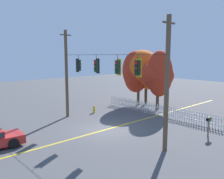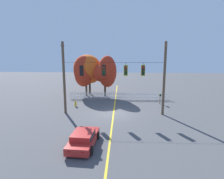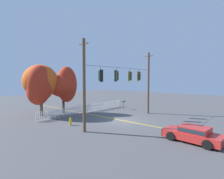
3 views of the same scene
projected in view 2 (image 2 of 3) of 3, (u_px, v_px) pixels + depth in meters
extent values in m
plane|color=#4C4C4F|center=(114.00, 114.00, 22.92)|extent=(80.00, 80.00, 0.00)
cube|color=gold|center=(114.00, 114.00, 22.92)|extent=(0.16, 36.00, 0.01)
cylinder|color=brown|center=(64.00, 78.00, 22.39)|extent=(0.28, 0.28, 7.95)
cylinder|color=brown|center=(164.00, 79.00, 21.88)|extent=(0.28, 0.28, 7.95)
cube|color=brown|center=(63.00, 46.00, 21.70)|extent=(0.10, 1.10, 0.10)
cube|color=brown|center=(166.00, 46.00, 21.19)|extent=(0.10, 1.10, 0.10)
cylinder|color=black|center=(114.00, 62.00, 21.79)|extent=(10.71, 0.02, 0.02)
cylinder|color=black|center=(82.00, 64.00, 22.00)|extent=(0.03, 0.03, 0.42)
cube|color=black|center=(82.00, 71.00, 22.00)|extent=(0.43, 0.02, 1.14)
cube|color=black|center=(82.00, 71.00, 22.13)|extent=(0.30, 0.24, 0.92)
cylinder|color=red|center=(82.00, 68.00, 22.20)|extent=(0.20, 0.03, 0.20)
cube|color=black|center=(82.00, 67.00, 22.22)|extent=(0.22, 0.12, 0.06)
cylinder|color=#463B09|center=(82.00, 70.00, 22.26)|extent=(0.20, 0.03, 0.20)
cube|color=black|center=(82.00, 69.00, 22.28)|extent=(0.22, 0.12, 0.06)
cylinder|color=#073513|center=(82.00, 73.00, 22.32)|extent=(0.20, 0.03, 0.20)
cube|color=black|center=(82.00, 72.00, 22.34)|extent=(0.22, 0.12, 0.06)
cylinder|color=black|center=(104.00, 64.00, 21.88)|extent=(0.03, 0.03, 0.40)
cube|color=black|center=(104.00, 70.00, 22.14)|extent=(0.43, 0.02, 1.16)
cube|color=#1E3323|center=(104.00, 70.00, 22.01)|extent=(0.30, 0.24, 0.93)
cylinder|color=red|center=(104.00, 68.00, 21.82)|extent=(0.20, 0.03, 0.20)
cube|color=#1E3323|center=(104.00, 67.00, 21.75)|extent=(0.22, 0.12, 0.06)
cylinder|color=#463B09|center=(104.00, 71.00, 21.88)|extent=(0.20, 0.03, 0.20)
cube|color=#1E3323|center=(104.00, 70.00, 21.81)|extent=(0.22, 0.12, 0.06)
cylinder|color=#073513|center=(104.00, 73.00, 21.94)|extent=(0.20, 0.03, 0.20)
cube|color=#1E3323|center=(104.00, 72.00, 21.87)|extent=(0.22, 0.12, 0.06)
cylinder|color=black|center=(126.00, 64.00, 21.77)|extent=(0.03, 0.03, 0.39)
cube|color=yellow|center=(126.00, 70.00, 22.03)|extent=(0.43, 0.02, 1.18)
cube|color=#1E3323|center=(126.00, 71.00, 21.90)|extent=(0.30, 0.24, 0.95)
cylinder|color=red|center=(126.00, 68.00, 21.71)|extent=(0.20, 0.03, 0.20)
cube|color=#1E3323|center=(126.00, 67.00, 21.64)|extent=(0.22, 0.12, 0.06)
cylinder|color=#463B09|center=(126.00, 71.00, 21.77)|extent=(0.20, 0.03, 0.20)
cube|color=#1E3323|center=(126.00, 70.00, 21.70)|extent=(0.22, 0.12, 0.06)
cylinder|color=#073513|center=(126.00, 74.00, 21.83)|extent=(0.20, 0.03, 0.20)
cube|color=#1E3323|center=(126.00, 73.00, 21.76)|extent=(0.22, 0.12, 0.06)
cylinder|color=black|center=(143.00, 64.00, 21.68)|extent=(0.03, 0.03, 0.36)
cube|color=yellow|center=(143.00, 70.00, 21.94)|extent=(0.43, 0.02, 1.21)
cube|color=black|center=(143.00, 71.00, 21.81)|extent=(0.30, 0.24, 0.98)
cylinder|color=red|center=(143.00, 68.00, 21.61)|extent=(0.20, 0.03, 0.20)
cube|color=black|center=(143.00, 67.00, 21.55)|extent=(0.22, 0.12, 0.06)
cylinder|color=#463B09|center=(143.00, 71.00, 21.68)|extent=(0.20, 0.03, 0.20)
cube|color=black|center=(143.00, 70.00, 21.61)|extent=(0.22, 0.12, 0.06)
cylinder|color=#073513|center=(143.00, 74.00, 21.74)|extent=(0.20, 0.03, 0.20)
cube|color=black|center=(143.00, 73.00, 21.68)|extent=(0.22, 0.12, 0.06)
cube|color=white|center=(70.00, 95.00, 29.52)|extent=(0.06, 0.04, 1.10)
cube|color=white|center=(72.00, 95.00, 29.51)|extent=(0.06, 0.04, 1.10)
cube|color=white|center=(73.00, 95.00, 29.50)|extent=(0.06, 0.04, 1.10)
cube|color=white|center=(75.00, 95.00, 29.49)|extent=(0.06, 0.04, 1.10)
cube|color=white|center=(76.00, 95.00, 29.48)|extent=(0.06, 0.04, 1.10)
cube|color=white|center=(78.00, 95.00, 29.47)|extent=(0.06, 0.04, 1.10)
cube|color=white|center=(80.00, 95.00, 29.46)|extent=(0.06, 0.04, 1.10)
cube|color=white|center=(81.00, 95.00, 29.45)|extent=(0.06, 0.04, 1.10)
cube|color=white|center=(83.00, 95.00, 29.44)|extent=(0.06, 0.04, 1.10)
cube|color=white|center=(84.00, 95.00, 29.43)|extent=(0.06, 0.04, 1.10)
cube|color=white|center=(86.00, 95.00, 29.42)|extent=(0.06, 0.04, 1.10)
cube|color=white|center=(87.00, 95.00, 29.41)|extent=(0.06, 0.04, 1.10)
cube|color=white|center=(89.00, 95.00, 29.40)|extent=(0.06, 0.04, 1.10)
cube|color=white|center=(90.00, 95.00, 29.39)|extent=(0.06, 0.04, 1.10)
cube|color=white|center=(92.00, 95.00, 29.38)|extent=(0.06, 0.04, 1.10)
cube|color=white|center=(93.00, 95.00, 29.37)|extent=(0.06, 0.04, 1.10)
cube|color=white|center=(95.00, 95.00, 29.36)|extent=(0.06, 0.04, 1.10)
cube|color=white|center=(96.00, 96.00, 29.35)|extent=(0.06, 0.04, 1.10)
cube|color=white|center=(98.00, 96.00, 29.34)|extent=(0.06, 0.04, 1.10)
cube|color=white|center=(100.00, 96.00, 29.33)|extent=(0.06, 0.04, 1.10)
cube|color=white|center=(101.00, 96.00, 29.31)|extent=(0.06, 0.04, 1.10)
cube|color=white|center=(103.00, 96.00, 29.30)|extent=(0.06, 0.04, 1.10)
cube|color=white|center=(104.00, 96.00, 29.29)|extent=(0.06, 0.04, 1.10)
cube|color=white|center=(106.00, 96.00, 29.28)|extent=(0.06, 0.04, 1.10)
cube|color=white|center=(107.00, 96.00, 29.27)|extent=(0.06, 0.04, 1.10)
cube|color=white|center=(109.00, 96.00, 29.26)|extent=(0.06, 0.04, 1.10)
cube|color=white|center=(110.00, 96.00, 29.25)|extent=(0.06, 0.04, 1.10)
cube|color=white|center=(112.00, 96.00, 29.24)|extent=(0.06, 0.04, 1.10)
cube|color=white|center=(114.00, 96.00, 29.23)|extent=(0.06, 0.04, 1.10)
cube|color=white|center=(115.00, 96.00, 29.22)|extent=(0.06, 0.04, 1.10)
cube|color=white|center=(117.00, 96.00, 29.21)|extent=(0.06, 0.04, 1.10)
cube|color=white|center=(118.00, 96.00, 29.20)|extent=(0.06, 0.04, 1.10)
cube|color=white|center=(120.00, 96.00, 29.19)|extent=(0.06, 0.04, 1.10)
cube|color=white|center=(121.00, 96.00, 29.18)|extent=(0.06, 0.04, 1.10)
cube|color=white|center=(123.00, 96.00, 29.17)|extent=(0.06, 0.04, 1.10)
cube|color=white|center=(124.00, 96.00, 29.16)|extent=(0.06, 0.04, 1.10)
cube|color=white|center=(126.00, 96.00, 29.15)|extent=(0.06, 0.04, 1.10)
cube|color=white|center=(128.00, 96.00, 29.14)|extent=(0.06, 0.04, 1.10)
cube|color=white|center=(129.00, 96.00, 29.13)|extent=(0.06, 0.04, 1.10)
cube|color=white|center=(131.00, 96.00, 29.12)|extent=(0.06, 0.04, 1.10)
cube|color=white|center=(132.00, 96.00, 29.11)|extent=(0.06, 0.04, 1.10)
cube|color=white|center=(134.00, 96.00, 29.09)|extent=(0.06, 0.04, 1.10)
cube|color=white|center=(135.00, 96.00, 29.08)|extent=(0.06, 0.04, 1.10)
cube|color=white|center=(137.00, 96.00, 29.07)|extent=(0.06, 0.04, 1.10)
cube|color=white|center=(139.00, 96.00, 29.06)|extent=(0.06, 0.04, 1.10)
cube|color=white|center=(140.00, 96.00, 29.05)|extent=(0.06, 0.04, 1.10)
cube|color=white|center=(142.00, 96.00, 29.04)|extent=(0.06, 0.04, 1.10)
cube|color=white|center=(143.00, 96.00, 29.03)|extent=(0.06, 0.04, 1.10)
cube|color=white|center=(145.00, 96.00, 29.02)|extent=(0.06, 0.04, 1.10)
cube|color=white|center=(147.00, 96.00, 29.01)|extent=(0.06, 0.04, 1.10)
cube|color=white|center=(148.00, 96.00, 29.00)|extent=(0.06, 0.04, 1.10)
cube|color=white|center=(150.00, 96.00, 28.99)|extent=(0.06, 0.04, 1.10)
cube|color=white|center=(151.00, 96.00, 28.98)|extent=(0.06, 0.04, 1.10)
cube|color=white|center=(153.00, 96.00, 28.97)|extent=(0.06, 0.04, 1.10)
cube|color=white|center=(154.00, 96.00, 28.96)|extent=(0.06, 0.04, 1.10)
cube|color=white|center=(156.00, 96.00, 28.95)|extent=(0.06, 0.04, 1.10)
cube|color=white|center=(158.00, 96.00, 28.94)|extent=(0.06, 0.04, 1.10)
cube|color=white|center=(159.00, 96.00, 28.93)|extent=(0.06, 0.04, 1.10)
cube|color=white|center=(161.00, 96.00, 28.92)|extent=(0.06, 0.04, 1.10)
cube|color=white|center=(162.00, 96.00, 28.91)|extent=(0.06, 0.04, 1.10)
cube|color=white|center=(164.00, 96.00, 28.90)|extent=(0.06, 0.04, 1.10)
cube|color=white|center=(166.00, 96.00, 28.88)|extent=(0.06, 0.04, 1.10)
cube|color=white|center=(167.00, 96.00, 28.87)|extent=(0.06, 0.04, 1.10)
cube|color=white|center=(169.00, 96.00, 28.86)|extent=(0.06, 0.04, 1.10)
cube|color=white|center=(119.00, 97.00, 29.27)|extent=(14.13, 0.03, 0.08)
cube|color=white|center=(119.00, 94.00, 29.18)|extent=(14.13, 0.03, 0.08)
cylinder|color=brown|center=(86.00, 88.00, 31.72)|extent=(0.32, 0.32, 2.18)
ellipsoid|color=#B22D19|center=(84.00, 75.00, 31.30)|extent=(2.68, 2.61, 3.46)
ellipsoid|color=#B22D19|center=(84.00, 70.00, 30.87)|extent=(3.12, 2.69, 4.39)
ellipsoid|color=#B22D19|center=(88.00, 69.00, 31.43)|extent=(3.96, 3.42, 3.50)
cylinder|color=#473828|center=(90.00, 86.00, 32.51)|extent=(0.33, 0.33, 2.67)
ellipsoid|color=#DB5619|center=(91.00, 71.00, 32.16)|extent=(3.22, 2.70, 3.92)
ellipsoid|color=#DB5619|center=(87.00, 68.00, 31.45)|extent=(4.24, 3.96, 4.04)
ellipsoid|color=#DB5619|center=(91.00, 67.00, 31.64)|extent=(3.10, 2.90, 2.96)
cylinder|color=#473828|center=(105.00, 88.00, 31.30)|extent=(0.32, 0.32, 2.40)
ellipsoid|color=#B22D19|center=(107.00, 72.00, 30.48)|extent=(2.79, 2.39, 4.74)
ellipsoid|color=#B22D19|center=(104.00, 73.00, 30.79)|extent=(3.67, 3.34, 2.91)
cube|color=red|center=(84.00, 140.00, 15.27)|extent=(1.98, 4.16, 0.55)
cube|color=red|center=(83.00, 135.00, 15.03)|extent=(1.62, 2.04, 0.42)
cube|color=#232D38|center=(83.00, 135.00, 15.03)|extent=(1.65, 1.96, 0.27)
cylinder|color=black|center=(78.00, 134.00, 16.62)|extent=(0.23, 0.65, 0.64)
cylinder|color=black|center=(98.00, 135.00, 16.42)|extent=(0.23, 0.65, 0.64)
cylinder|color=black|center=(67.00, 149.00, 14.18)|extent=(0.23, 0.65, 0.64)
cylinder|color=black|center=(91.00, 151.00, 13.98)|extent=(0.23, 0.65, 0.64)
cube|color=white|center=(84.00, 128.00, 17.26)|extent=(0.20, 0.05, 0.10)
cube|color=white|center=(95.00, 129.00, 17.15)|extent=(0.20, 0.05, 0.10)
cube|color=red|center=(69.00, 152.00, 13.36)|extent=(0.20, 0.05, 0.10)
cube|color=red|center=(83.00, 153.00, 13.25)|extent=(0.20, 0.05, 0.10)
cylinder|color=gold|center=(76.00, 104.00, 25.76)|extent=(0.22, 0.22, 0.59)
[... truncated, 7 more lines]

